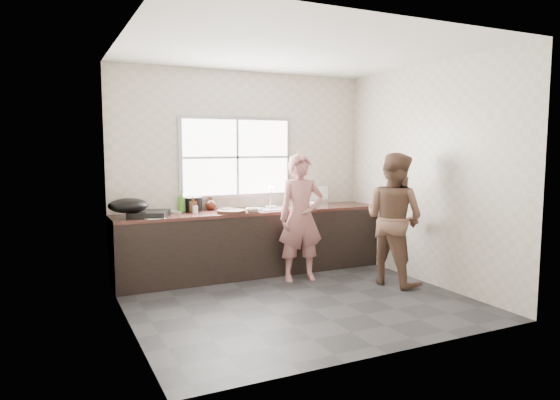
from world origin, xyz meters
name	(u,v)px	position (x,y,z in m)	size (l,w,h in m)	color
floor	(297,301)	(0.00, 0.00, -0.01)	(3.60, 3.20, 0.01)	#2B2B2E
ceiling	(298,50)	(0.00, 0.00, 2.71)	(3.60, 3.20, 0.01)	silver
wall_back	(243,172)	(0.00, 1.60, 1.35)	(3.60, 0.01, 2.70)	beige
wall_left	(125,184)	(-1.80, 0.00, 1.35)	(0.01, 3.20, 2.70)	silver
wall_right	(427,175)	(1.80, 0.00, 1.35)	(0.01, 3.20, 2.70)	beige
wall_front	(392,191)	(0.00, -1.60, 1.35)	(3.60, 0.01, 2.70)	beige
cabinet	(252,243)	(0.00, 1.29, 0.41)	(3.60, 0.62, 0.82)	black
countertop	(252,211)	(0.00, 1.29, 0.84)	(3.60, 0.64, 0.04)	#3B1D18
sink	(276,208)	(0.35, 1.29, 0.86)	(0.55, 0.45, 0.02)	silver
faucet	(270,196)	(0.35, 1.49, 1.01)	(0.02, 0.02, 0.30)	silver
window_frame	(237,157)	(-0.10, 1.59, 1.55)	(1.60, 0.05, 1.10)	#9EA0A5
window_glazing	(237,157)	(-0.10, 1.57, 1.55)	(1.50, 0.01, 1.00)	white
woman	(301,222)	(0.44, 0.74, 0.75)	(0.55, 0.36, 1.50)	#A56663
person_side	(394,219)	(1.39, 0.09, 0.81)	(0.79, 0.61, 1.62)	brown
cutting_board	(231,211)	(-0.35, 1.14, 0.88)	(0.37, 0.37, 0.04)	#331D14
cleaver	(226,208)	(-0.36, 1.30, 0.90)	(0.20, 0.10, 0.01)	silver
bowl_mince	(253,210)	(-0.07, 1.10, 0.88)	(0.20, 0.20, 0.05)	silver
bowl_crabs	(310,206)	(0.75, 1.08, 0.89)	(0.21, 0.21, 0.07)	white
bowl_held	(271,207)	(0.27, 1.29, 0.89)	(0.17, 0.17, 0.05)	white
black_pot	(192,204)	(-0.75, 1.52, 0.95)	(0.26, 0.26, 0.18)	black
plate_food	(178,211)	(-0.93, 1.52, 0.87)	(0.20, 0.20, 0.02)	white
bottle_green	(182,202)	(-0.90, 1.46, 1.00)	(0.11, 0.11, 0.28)	#427F29
bottle_brown_tall	(193,205)	(-0.77, 1.39, 0.96)	(0.09, 0.09, 0.19)	#472411
bottle_brown_short	(211,204)	(-0.50, 1.52, 0.94)	(0.13, 0.13, 0.17)	#431D10
glass_jar	(195,209)	(-0.77, 1.32, 0.91)	(0.07, 0.07, 0.09)	white
burner	(149,214)	(-1.35, 1.26, 0.89)	(0.44, 0.44, 0.07)	black
wok	(128,206)	(-1.60, 1.24, 1.01)	(0.46, 0.46, 0.17)	black
dish_rack	(313,195)	(1.04, 1.52, 1.00)	(0.36, 0.25, 0.27)	silver
pot_lid_left	(154,218)	(-1.33, 1.09, 0.87)	(0.27, 0.27, 0.01)	#B5B8BC
pot_lid_right	(152,213)	(-1.26, 1.50, 0.87)	(0.25, 0.25, 0.01)	#B2B5B9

